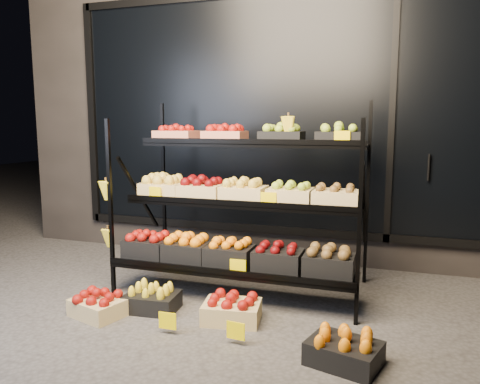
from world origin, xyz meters
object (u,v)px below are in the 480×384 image
(floor_crate_left, at_px, (97,304))
(floor_crate_midright, at_px, (232,309))
(floor_crate_midleft, at_px, (152,299))
(display_rack, at_px, (240,202))

(floor_crate_left, bearing_deg, floor_crate_midright, 30.00)
(floor_crate_midleft, bearing_deg, floor_crate_midright, -4.73)
(display_rack, xyz_separation_m, floor_crate_midright, (0.15, -0.65, -0.69))
(floor_crate_midleft, relative_size, floor_crate_midright, 0.93)
(floor_crate_midright, bearing_deg, display_rack, 94.54)
(display_rack, distance_m, floor_crate_midleft, 1.08)
(floor_crate_midright, bearing_deg, floor_crate_midleft, 171.62)
(display_rack, xyz_separation_m, floor_crate_left, (-0.86, -0.88, -0.69))
(display_rack, height_order, floor_crate_midleft, display_rack)
(display_rack, bearing_deg, floor_crate_midleft, -128.47)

